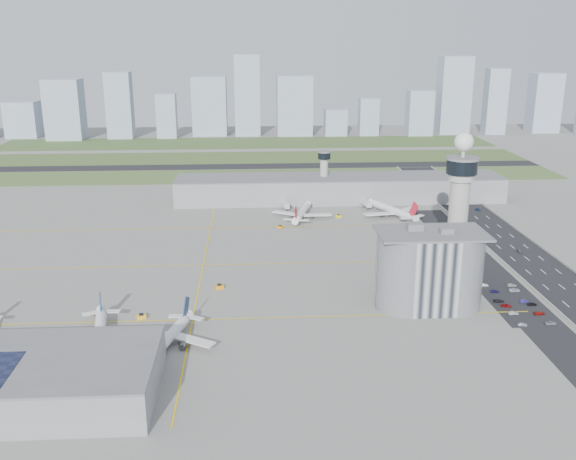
{
  "coord_description": "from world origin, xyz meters",
  "views": [
    {
      "loc": [
        -16.99,
        -253.38,
        103.66
      ],
      "look_at": [
        0.0,
        35.0,
        15.0
      ],
      "focal_mm": 40.0,
      "sensor_mm": 36.0,
      "label": 1
    }
  ],
  "objects": [
    {
      "name": "car_lot_6",
      "position": [
        93.6,
        -41.72,
        0.62
      ],
      "size": [
        4.6,
        2.32,
        1.25
      ],
      "primitive_type": "imported",
      "rotation": [
        0.0,
        0.0,
        1.63
      ],
      "color": "#929599",
      "rests_on": "ground"
    },
    {
      "name": "car_lot_5",
      "position": [
        81.98,
        -3.23,
        0.57
      ],
      "size": [
        3.56,
        1.44,
        1.15
      ],
      "primitive_type": "imported",
      "rotation": [
        0.0,
        0.0,
        1.64
      ],
      "color": "white",
      "rests_on": "ground"
    },
    {
      "name": "taxiway_line_h_1",
      "position": [
        -40.0,
        30.0,
        0.01
      ],
      "size": [
        260.0,
        0.6,
        0.01
      ],
      "primitive_type": "cube",
      "color": "yellow",
      "rests_on": "ground"
    },
    {
      "name": "skyline_bldg_14",
      "position": [
        244.74,
        426.38,
        34.37
      ],
      "size": [
        21.59,
        17.28,
        68.75
      ],
      "primitive_type": "cube",
      "color": "#9EADC1",
      "rests_on": "ground"
    },
    {
      "name": "tug_3",
      "position": [
        -31.23,
        0.81,
        1.04
      ],
      "size": [
        4.1,
        3.33,
        2.08
      ],
      "primitive_type": null,
      "rotation": [
        0.0,
        0.0,
        1.84
      ],
      "color": "orange",
      "rests_on": "ground"
    },
    {
      "name": "skyline_bldg_5",
      "position": [
        -150.11,
        419.66,
        33.44
      ],
      "size": [
        25.49,
        20.39,
        66.89
      ],
      "primitive_type": "cube",
      "color": "#9EADC1",
      "rests_on": "ground"
    },
    {
      "name": "taxiway_line_h_2",
      "position": [
        -40.0,
        90.0,
        0.01
      ],
      "size": [
        260.0,
        0.6,
        0.01
      ],
      "primitive_type": "cube",
      "color": "yellow",
      "rests_on": "ground"
    },
    {
      "name": "taxiway_line_v",
      "position": [
        -40.0,
        30.0,
        0.01
      ],
      "size": [
        0.6,
        260.0,
        0.01
      ],
      "primitive_type": "cube",
      "color": "yellow",
      "rests_on": "ground"
    },
    {
      "name": "tug_0",
      "position": [
        -89.06,
        -44.7,
        0.9
      ],
      "size": [
        3.53,
        3.76,
        1.8
      ],
      "primitive_type": null,
      "rotation": [
        0.0,
        0.0,
        -0.62
      ],
      "color": "#D3BB04",
      "rests_on": "ground"
    },
    {
      "name": "car_lot_8",
      "position": [
        93.92,
        -24.33,
        0.65
      ],
      "size": [
        3.89,
        1.76,
        1.3
      ],
      "primitive_type": "imported",
      "rotation": [
        0.0,
        0.0,
        1.63
      ],
      "color": "black",
      "rests_on": "ground"
    },
    {
      "name": "car_lot_2",
      "position": [
        83.17,
        -25.05,
        0.57
      ],
      "size": [
        4.24,
        2.22,
        1.14
      ],
      "primitive_type": "imported",
      "rotation": [
        0.0,
        0.0,
        1.49
      ],
      "color": "maroon",
      "rests_on": "ground"
    },
    {
      "name": "jet_bridge_far_1",
      "position": [
        52.0,
        132.0,
        2.85
      ],
      "size": [
        5.39,
        14.31,
        5.7
      ],
      "primitive_type": null,
      "rotation": [
        0.0,
        0.0,
        -1.4
      ],
      "color": "silver",
      "rests_on": "ground"
    },
    {
      "name": "skyline_bldg_13",
      "position": [
        201.27,
        433.27,
        40.6
      ],
      "size": [
        32.26,
        25.81,
        81.2
      ],
      "primitive_type": "cube",
      "color": "#9EADC1",
      "rests_on": "ground"
    },
    {
      "name": "parking_lot",
      "position": [
        88.0,
        -22.0,
        0.05
      ],
      "size": [
        20.0,
        44.0,
        0.1
      ],
      "primitive_type": "cube",
      "color": "black",
      "rests_on": "ground"
    },
    {
      "name": "airplane_far_a",
      "position": [
        12.56,
        107.96,
        5.88
      ],
      "size": [
        45.58,
        49.98,
        11.77
      ],
      "primitive_type": null,
      "rotation": [
        0.0,
        0.0,
        1.3
      ],
      "color": "white",
      "rests_on": "ground"
    },
    {
      "name": "jet_bridge_near_1",
      "position": [
        -83.0,
        -61.0,
        2.85
      ],
      "size": [
        5.39,
        14.31,
        5.7
      ],
      "primitive_type": null,
      "rotation": [
        0.0,
        0.0,
        1.4
      ],
      "color": "silver",
      "rests_on": "ground"
    },
    {
      "name": "runway",
      "position": [
        -20.0,
        262.0,
        0.06
      ],
      "size": [
        480.0,
        22.0,
        0.1
      ],
      "primitive_type": "cube",
      "color": "black",
      "rests_on": "ground"
    },
    {
      "name": "car_hw_1",
      "position": [
        115.01,
        39.19,
        0.62
      ],
      "size": [
        1.47,
        3.8,
        1.24
      ],
      "primitive_type": "imported",
      "rotation": [
        0.0,
        0.0,
        -0.04
      ],
      "color": "black",
      "rests_on": "ground"
    },
    {
      "name": "airplane_near_c",
      "position": [
        -46.44,
        -51.1,
        5.53
      ],
      "size": [
        43.13,
        47.2,
        11.06
      ],
      "primitive_type": null,
      "rotation": [
        0.0,
        0.0,
        -1.85
      ],
      "color": "white",
      "rests_on": "ground"
    },
    {
      "name": "car_lot_10",
      "position": [
        92.77,
        -9.72,
        0.65
      ],
      "size": [
        4.68,
        2.17,
        1.3
      ],
      "primitive_type": "imported",
      "rotation": [
        0.0,
        0.0,
        1.57
      ],
      "color": "silver",
      "rests_on": "ground"
    },
    {
      "name": "airplane_far_b",
      "position": [
        65.95,
        108.97,
        6.44
      ],
      "size": [
        54.68,
        58.08,
        12.87
      ],
      "primitive_type": null,
      "rotation": [
        0.0,
        0.0,
        2.0
      ],
      "color": "white",
      "rests_on": "ground"
    },
    {
      "name": "secondary_tower",
      "position": [
        30.0,
        150.0,
        18.8
      ],
      "size": [
        8.6,
        8.6,
        31.9
      ],
      "color": "#ADAAA5",
      "rests_on": "ground"
    },
    {
      "name": "tug_2",
      "position": [
        -59.57,
        -27.52,
        1.0
      ],
      "size": [
        4.06,
        3.43,
        2.01
      ],
      "primitive_type": null,
      "rotation": [
        0.0,
        0.0,
        -1.22
      ],
      "color": "yellow",
      "rests_on": "ground"
    },
    {
      "name": "control_tower",
      "position": [
        72.0,
        8.0,
        35.04
      ],
      "size": [
        14.0,
        14.0,
        64.5
      ],
      "color": "#ADAAA5",
      "rests_on": "ground"
    },
    {
      "name": "jet_bridge_near_2",
      "position": [
        -53.0,
        -61.0,
        2.85
      ],
      "size": [
        5.39,
        14.31,
        5.7
      ],
      "primitive_type": null,
      "rotation": [
        0.0,
        0.0,
        1.4
      ],
      "color": "silver",
      "rests_on": "ground"
    },
    {
      "name": "car_lot_1",
      "position": [
        83.09,
        -32.23,
        0.64
      ],
      "size": [
        3.94,
        1.59,
        1.27
      ],
      "primitive_type": "imported",
      "rotation": [
        0.0,
        0.0,
        1.63
      ],
      "color": "#959595",
      "rests_on": "ground"
    },
    {
      "name": "taxiway_line_h_0",
      "position": [
        -40.0,
        -30.0,
        0.01
      ],
      "size": [
        260.0,
        0.6,
        0.01
      ],
      "primitive_type": "cube",
      "color": "yellow",
      "rests_on": "ground"
    },
    {
      "name": "near_terminal",
      "position": [
        -88.07,
        -82.02,
        6.43
      ],
      "size": [
        84.0,
        42.0,
        13.0
      ],
      "color": "gray",
      "rests_on": "ground"
    },
    {
      "name": "car_hw_4",
      "position": [
        108.03,
        178.26,
        0.61
      ],
      "size": [
        2.04,
        3.78,
        1.22
      ],
      "primitive_type": "imported",
      "rotation": [
        0.0,
        0.0,
        -0.17
      ],
      "color": "slate",
      "rests_on": "ground"
    },
    {
      "name": "skyline_bldg_3",
      "position": [
        -252.58,
        431.35,
        18.47
      ],
      "size": [
        32.3,
        25.84,
        36.93
      ],
      "primitive_type": "cube",
      "color": "#9EADC1",
      "rests_on": "ground"
    },
    {
      "name": "tug_4",
      "position": [
        -1.33,
        87.82,
        0.85
      ],
      "size": [
        3.54,
        3.47,
        1.71
      ],
      "primitive_type": null,
      "rotation": [
        0.0,
        0.0,
        -2.3
      ],
      "color": "orange",
      "rests_on": "ground"
    },
    {
      "name": "grass_strip_1",
      "position": [
        -20.0,
        300.0,
        0.04
      ],
      "size": [
        480.0,
        60.0,
        0.08
      ],
      "primitive_type": "cube",
      "color": "#455729",
      "rests_on": "ground"
    },
    {
      "name": "ground",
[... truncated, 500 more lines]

